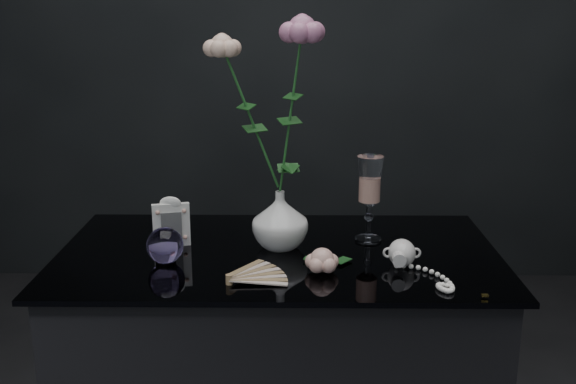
# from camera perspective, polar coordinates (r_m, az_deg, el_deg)

# --- Properties ---
(vase) EXTENTS (0.16, 0.16, 0.14)m
(vase) POSITION_cam_1_polar(r_m,az_deg,el_deg) (1.62, -0.68, -2.38)
(vase) COLOR white
(vase) RESTS_ON table
(wine_glass) EXTENTS (0.08, 0.08, 0.22)m
(wine_glass) POSITION_cam_1_polar(r_m,az_deg,el_deg) (1.67, 6.89, -0.59)
(wine_glass) COLOR white
(wine_glass) RESTS_ON table
(picture_frame) EXTENTS (0.11, 0.09, 0.13)m
(picture_frame) POSITION_cam_1_polar(r_m,az_deg,el_deg) (1.66, -9.86, -2.47)
(picture_frame) COLOR white
(picture_frame) RESTS_ON table
(paperweight) EXTENTS (0.11, 0.11, 0.08)m
(paperweight) POSITION_cam_1_polar(r_m,az_deg,el_deg) (1.56, -10.37, -4.46)
(paperweight) COLOR #A086DB
(paperweight) RESTS_ON table
(paper_fan) EXTENTS (0.30, 0.27, 0.03)m
(paper_fan) POSITION_cam_1_polar(r_m,az_deg,el_deg) (1.44, -5.00, -7.31)
(paper_fan) COLOR beige
(paper_fan) RESTS_ON table
(loose_rose) EXTENTS (0.17, 0.20, 0.06)m
(loose_rose) POSITION_cam_1_polar(r_m,az_deg,el_deg) (1.49, 2.90, -5.80)
(loose_rose) COLOR #FFB6A4
(loose_rose) RESTS_ON table
(pearl_jar) EXTENTS (0.22, 0.23, 0.06)m
(pearl_jar) POSITION_cam_1_polar(r_m,az_deg,el_deg) (1.55, 9.62, -5.00)
(pearl_jar) COLOR white
(pearl_jar) RESTS_ON table
(roses) EXTENTS (0.26, 0.11, 0.46)m
(roses) POSITION_cam_1_polar(r_m,az_deg,el_deg) (1.56, -1.45, 7.77)
(roses) COLOR #FFC3A7
(roses) RESTS_ON vase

